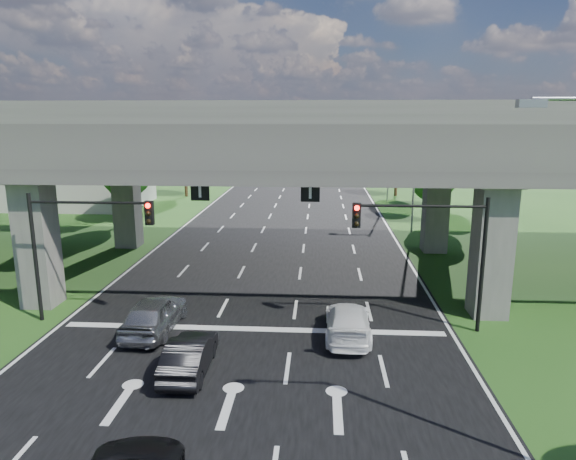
# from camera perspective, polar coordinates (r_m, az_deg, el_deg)

# --- Properties ---
(ground) EXTENTS (160.00, 160.00, 0.00)m
(ground) POSITION_cam_1_polar(r_m,az_deg,el_deg) (20.29, -5.30, -14.90)
(ground) COLOR #1F4717
(ground) RESTS_ON ground
(road) EXTENTS (18.00, 120.00, 0.03)m
(road) POSITION_cam_1_polar(r_m,az_deg,el_deg) (29.45, -2.31, -5.93)
(road) COLOR black
(road) RESTS_ON ground
(overpass) EXTENTS (80.00, 15.00, 10.00)m
(overpass) POSITION_cam_1_polar(r_m,az_deg,el_deg) (29.96, -2.05, 9.82)
(overpass) COLOR #3B3936
(overpass) RESTS_ON ground
(warehouse) EXTENTS (20.00, 10.00, 4.00)m
(warehouse) POSITION_cam_1_polar(r_m,az_deg,el_deg) (60.64, -25.00, 4.40)
(warehouse) COLOR #9E9E99
(warehouse) RESTS_ON ground
(signal_right) EXTENTS (5.76, 0.54, 6.00)m
(signal_right) POSITION_cam_1_polar(r_m,az_deg,el_deg) (22.85, 15.86, -0.97)
(signal_right) COLOR black
(signal_right) RESTS_ON ground
(signal_left) EXTENTS (5.76, 0.54, 6.00)m
(signal_left) POSITION_cam_1_polar(r_m,az_deg,el_deg) (24.78, -22.22, -0.40)
(signal_left) COLOR black
(signal_left) RESTS_ON ground
(streetlight_far) EXTENTS (3.38, 0.25, 10.00)m
(streetlight_far) POSITION_cam_1_polar(r_m,az_deg,el_deg) (42.53, 13.41, 7.48)
(streetlight_far) COLOR gray
(streetlight_far) RESTS_ON ground
(streetlight_beyond) EXTENTS (3.38, 0.25, 10.00)m
(streetlight_beyond) POSITION_cam_1_polar(r_m,az_deg,el_deg) (58.33, 10.79, 8.88)
(streetlight_beyond) COLOR gray
(streetlight_beyond) RESTS_ON ground
(tree_left_near) EXTENTS (4.50, 4.50, 7.80)m
(tree_left_near) POSITION_cam_1_polar(r_m,az_deg,el_deg) (47.15, -17.52, 6.45)
(tree_left_near) COLOR black
(tree_left_near) RESTS_ON ground
(tree_left_mid) EXTENTS (3.91, 3.90, 6.76)m
(tree_left_mid) POSITION_cam_1_polar(r_m,az_deg,el_deg) (55.71, -17.44, 6.64)
(tree_left_mid) COLOR black
(tree_left_mid) RESTS_ON ground
(tree_left_far) EXTENTS (4.80, 4.80, 8.32)m
(tree_left_far) POSITION_cam_1_polar(r_m,az_deg,el_deg) (62.00, -11.37, 8.40)
(tree_left_far) COLOR black
(tree_left_far) RESTS_ON ground
(tree_right_near) EXTENTS (4.20, 4.20, 7.28)m
(tree_right_near) POSITION_cam_1_polar(r_m,az_deg,el_deg) (47.13, 16.07, 6.15)
(tree_right_near) COLOR black
(tree_right_near) RESTS_ON ground
(tree_right_mid) EXTENTS (3.91, 3.90, 6.76)m
(tree_right_mid) POSITION_cam_1_polar(r_m,az_deg,el_deg) (55.60, 17.35, 6.63)
(tree_right_mid) COLOR black
(tree_right_mid) RESTS_ON ground
(tree_right_far) EXTENTS (4.50, 4.50, 7.80)m
(tree_right_far) POSITION_cam_1_polar(r_m,az_deg,el_deg) (62.61, 12.09, 8.11)
(tree_right_far) COLOR black
(tree_right_far) RESTS_ON ground
(car_silver) EXTENTS (2.04, 4.78, 1.61)m
(car_silver) POSITION_cam_1_polar(r_m,az_deg,el_deg) (23.58, -14.62, -9.02)
(car_silver) COLOR #97999E
(car_silver) RESTS_ON road
(car_dark) EXTENTS (1.51, 4.13, 1.35)m
(car_dark) POSITION_cam_1_polar(r_m,az_deg,el_deg) (19.83, -10.89, -13.49)
(car_dark) COLOR black
(car_dark) RESTS_ON road
(car_white) EXTENTS (2.03, 4.74, 1.36)m
(car_white) POSITION_cam_1_polar(r_m,az_deg,el_deg) (22.53, 6.67, -10.05)
(car_white) COLOR white
(car_white) RESTS_ON road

